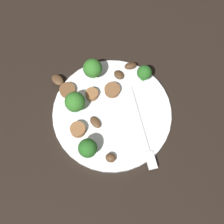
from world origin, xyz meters
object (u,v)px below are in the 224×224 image
fork (143,132)px  broccoli_floret_1 (93,68)px  broccoli_floret_0 (75,102)px  broccoli_floret_3 (88,148)px  sausage_slice_3 (78,130)px  broccoli_floret_2 (144,73)px  sausage_slice_0 (68,90)px  mushroom_3 (58,80)px  plate (112,113)px  sausage_slice_1 (92,94)px  mushroom_5 (95,122)px  mushroom_0 (111,158)px  sausage_slice_2 (112,90)px  mushroom_1 (131,66)px  mushroom_2 (119,75)px

fork → broccoli_floret_1: (-0.15, -0.07, 0.03)m
broccoli_floret_0 → broccoli_floret_3: broccoli_floret_0 is taller
fork → sausage_slice_3: sausage_slice_3 is taller
broccoli_floret_2 → sausage_slice_0: size_ratio=1.28×
broccoli_floret_1 → mushroom_3: broccoli_floret_1 is taller
broccoli_floret_1 → fork: bearing=24.4°
plate → sausage_slice_1: size_ratio=9.22×
plate → broccoli_floret_2: size_ratio=5.68×
plate → mushroom_5: mushroom_5 is taller
fork → mushroom_5: (-0.04, -0.09, 0.00)m
fork → broccoli_floret_1: 0.16m
broccoli_floret_1 → mushroom_5: broccoli_floret_1 is taller
broccoli_floret_0 → broccoli_floret_2: bearing=101.1°
sausage_slice_1 → mushroom_3: (-0.05, -0.06, -0.00)m
sausage_slice_3 → sausage_slice_1: bearing=147.3°
fork → mushroom_0: 0.08m
fork → sausage_slice_2: sausage_slice_2 is taller
mushroom_1 → mushroom_2: size_ratio=1.12×
sausage_slice_0 → sausage_slice_3: sausage_slice_3 is taller
mushroom_5 → mushroom_1: bearing=135.8°
sausage_slice_0 → mushroom_3: 0.03m
broccoli_floret_1 → mushroom_3: (-0.01, -0.08, -0.03)m
fork → broccoli_floret_2: broccoli_floret_2 is taller
sausage_slice_1 → mushroom_0: (0.14, 0.00, 0.00)m
mushroom_2 → mushroom_0: bearing=-19.9°
sausage_slice_2 → mushroom_3: 0.12m
broccoli_floret_0 → mushroom_1: 0.15m
plate → mushroom_0: mushroom_0 is taller
sausage_slice_1 → mushroom_2: bearing=115.0°
sausage_slice_3 → mushroom_2: size_ratio=1.27×
broccoli_floret_0 → sausage_slice_2: bearing=102.2°
plate → mushroom_3: bearing=-136.1°
broccoli_floret_3 → mushroom_3: size_ratio=1.58×
mushroom_1 → mushroom_5: size_ratio=0.94×
fork → sausage_slice_0: sausage_slice_0 is taller
mushroom_0 → mushroom_1: 0.20m
sausage_slice_1 → mushroom_2: 0.07m
mushroom_0 → mushroom_3: 0.20m
sausage_slice_0 → mushroom_0: mushroom_0 is taller
mushroom_3 → broccoli_floret_3: bearing=10.3°
mushroom_0 → broccoli_floret_2: bearing=143.8°
mushroom_0 → mushroom_3: size_ratio=0.67×
mushroom_2 → mushroom_5: bearing=-38.6°
plate → mushroom_0: bearing=-15.9°
sausage_slice_0 → sausage_slice_3: (0.09, 0.00, 0.00)m
broccoli_floret_1 → broccoli_floret_3: broccoli_floret_1 is taller
broccoli_floret_1 → mushroom_2: bearing=75.4°
fork → mushroom_0: mushroom_0 is taller
plate → fork: size_ratio=1.36×
broccoli_floret_0 → mushroom_3: 0.08m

